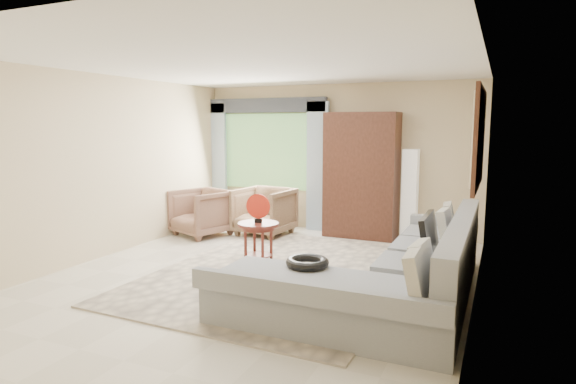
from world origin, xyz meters
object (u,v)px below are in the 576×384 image
at_px(armchair_left, 202,212).
at_px(coffee_table, 258,242).
at_px(tv_screen, 430,237).
at_px(floor_lamp, 410,195).
at_px(sectional_sofa, 400,278).
at_px(potted_plant, 222,209).
at_px(armoire, 362,175).
at_px(armchair_right, 264,211).

bearing_deg(armchair_left, coffee_table, -13.11).
distance_m(tv_screen, floor_lamp, 2.89).
height_order(sectional_sofa, potted_plant, sectional_sofa).
distance_m(armoire, floor_lamp, 0.86).
bearing_deg(tv_screen, floor_lamp, 104.02).
xyz_separation_m(sectional_sofa, floor_lamp, (-0.43, 2.96, 0.47)).
relative_size(armchair_left, potted_plant, 1.53).
relative_size(sectional_sofa, potted_plant, 6.01).
height_order(coffee_table, armoire, armoire).
bearing_deg(armchair_left, armoire, 42.54).
xyz_separation_m(armchair_left, armoire, (2.52, 1.04, 0.65)).
height_order(armchair_right, floor_lamp, floor_lamp).
bearing_deg(armchair_right, tv_screen, -29.86).
bearing_deg(floor_lamp, armoire, -175.71).
bearing_deg(tv_screen, armchair_right, 144.46).
bearing_deg(sectional_sofa, armchair_right, 140.05).
xyz_separation_m(armchair_left, floor_lamp, (3.32, 1.10, 0.35)).
distance_m(sectional_sofa, potted_plant, 4.85).
bearing_deg(floor_lamp, tv_screen, -75.98).
distance_m(coffee_table, potted_plant, 2.76).
bearing_deg(sectional_sofa, tv_screen, 29.99).
height_order(sectional_sofa, armchair_left, sectional_sofa).
bearing_deg(coffee_table, armoire, 68.15).
relative_size(potted_plant, armoire, 0.27).
bearing_deg(sectional_sofa, potted_plant, 144.49).
bearing_deg(coffee_table, potted_plant, 132.23).
distance_m(coffee_table, floor_lamp, 2.78).
xyz_separation_m(tv_screen, coffee_table, (-2.35, 0.61, -0.42)).
height_order(tv_screen, potted_plant, tv_screen).
height_order(tv_screen, armchair_right, tv_screen).
distance_m(coffee_table, armchair_right, 1.73).
bearing_deg(armchair_left, armchair_right, 47.03).
bearing_deg(floor_lamp, sectional_sofa, -81.67).
bearing_deg(coffee_table, armchair_right, 114.27).
bearing_deg(floor_lamp, armchair_left, -161.66).
bearing_deg(armchair_right, coffee_table, -60.05).
distance_m(sectional_sofa, armchair_left, 4.19).
height_order(armchair_right, armoire, armoire).
xyz_separation_m(coffee_table, armoire, (0.85, 2.13, 0.75)).
relative_size(coffee_table, potted_plant, 0.98).
xyz_separation_m(potted_plant, floor_lamp, (3.51, 0.14, 0.46)).
distance_m(armchair_right, armoire, 1.78).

